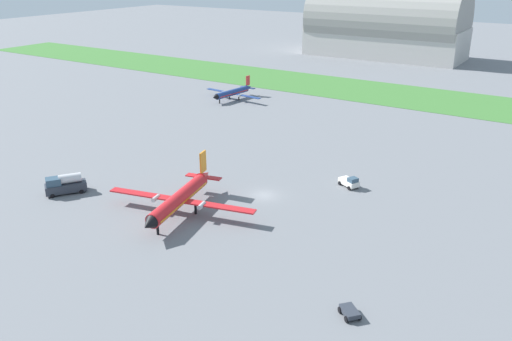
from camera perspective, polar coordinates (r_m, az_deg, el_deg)
ground_plane at (r=86.49m, az=0.88°, el=-2.70°), size 600.00×600.00×0.00m
grass_taxiway_strip at (r=157.05m, az=16.68°, el=7.67°), size 360.00×28.00×0.08m
airplane_taxiing_turboprop at (r=147.25m, az=-2.53°, el=8.48°), size 18.98×16.28×5.69m
airplane_foreground_turboprop at (r=80.03m, az=-8.25°, el=-2.96°), size 23.81×20.51×7.22m
fuel_truck_near_gate at (r=92.19m, az=-20.05°, el=-1.42°), size 5.65×6.72×3.29m
pushback_tug_midfield at (r=90.69m, az=10.12°, el=-1.23°), size 4.02×3.29×1.95m
baggage_cart_by_runway at (r=59.58m, az=10.14°, el=-14.86°), size 2.94×2.88×0.90m
hangar_distant at (r=222.12m, az=13.92°, el=15.04°), size 61.02×27.84×28.64m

